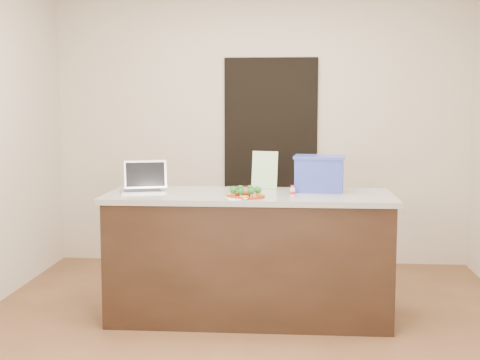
# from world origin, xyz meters

# --- Properties ---
(ground) EXTENTS (4.00, 4.00, 0.00)m
(ground) POSITION_xyz_m (0.00, 0.00, 0.00)
(ground) COLOR brown
(ground) RESTS_ON ground
(room_shell) EXTENTS (4.00, 4.00, 4.00)m
(room_shell) POSITION_xyz_m (0.00, 0.00, 1.62)
(room_shell) COLOR white
(room_shell) RESTS_ON ground
(doorway) EXTENTS (0.90, 0.02, 2.00)m
(doorway) POSITION_xyz_m (0.10, 1.98, 1.00)
(doorway) COLOR black
(doorway) RESTS_ON ground
(island) EXTENTS (2.06, 0.76, 0.92)m
(island) POSITION_xyz_m (0.00, 0.25, 0.46)
(island) COLOR black
(island) RESTS_ON ground
(plate) EXTENTS (0.27, 0.27, 0.02)m
(plate) POSITION_xyz_m (-0.01, 0.06, 0.93)
(plate) COLOR #99280D
(plate) RESTS_ON island
(meatballs) EXTENTS (0.11, 0.11, 0.04)m
(meatballs) POSITION_xyz_m (-0.01, 0.06, 0.96)
(meatballs) COLOR brown
(meatballs) RESTS_ON plate
(broccoli) EXTENTS (0.22, 0.22, 0.04)m
(broccoli) POSITION_xyz_m (-0.01, 0.06, 0.97)
(broccoli) COLOR #155118
(broccoli) RESTS_ON plate
(pepper_rings) EXTENTS (0.27, 0.27, 0.01)m
(pepper_rings) POSITION_xyz_m (-0.01, 0.06, 0.94)
(pepper_rings) COLOR orange
(pepper_rings) RESTS_ON plate
(napkin) EXTENTS (0.19, 0.19, 0.01)m
(napkin) POSITION_xyz_m (-0.06, -0.00, 0.92)
(napkin) COLOR white
(napkin) RESTS_ON island
(fork) EXTENTS (0.04, 0.16, 0.00)m
(fork) POSITION_xyz_m (-0.08, 0.01, 0.93)
(fork) COLOR silver
(fork) RESTS_ON napkin
(knife) EXTENTS (0.09, 0.20, 0.01)m
(knife) POSITION_xyz_m (-0.03, -0.02, 0.93)
(knife) COLOR white
(knife) RESTS_ON napkin
(yogurt_bottle) EXTENTS (0.04, 0.04, 0.08)m
(yogurt_bottle) POSITION_xyz_m (0.31, 0.13, 0.95)
(yogurt_bottle) COLOR silver
(yogurt_bottle) RESTS_ON island
(laptop) EXTENTS (0.36, 0.33, 0.22)m
(laptop) POSITION_xyz_m (-0.78, 0.31, 0.98)
(laptop) COLOR #B4B3B8
(laptop) RESTS_ON island
(leaflet) EXTENTS (0.20, 0.09, 0.28)m
(leaflet) POSITION_xyz_m (0.10, 0.54, 1.06)
(leaflet) COLOR white
(leaflet) RESTS_ON island
(blue_box) EXTENTS (0.39, 0.30, 0.26)m
(blue_box) POSITION_xyz_m (0.51, 0.40, 1.05)
(blue_box) COLOR #2E3BA6
(blue_box) RESTS_ON island
(chair) EXTENTS (0.50, 0.51, 0.88)m
(chair) POSITION_xyz_m (-0.04, 0.91, 0.50)
(chair) COLOR black
(chair) RESTS_ON ground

